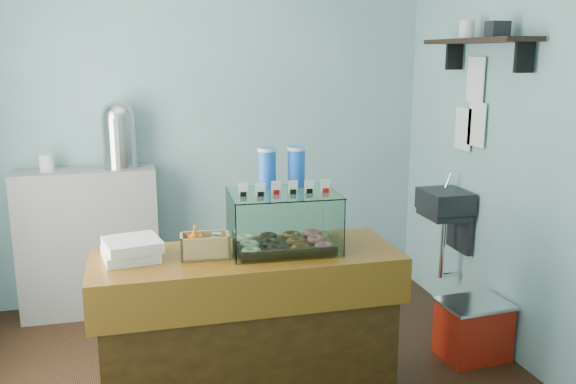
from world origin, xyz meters
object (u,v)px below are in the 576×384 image
object	(u,v)px
coffee_urn	(119,133)
counter	(248,332)
red_cooler	(473,329)
display_case	(283,215)

from	to	relation	value
coffee_urn	counter	bearing A→B (deg)	-67.85
red_cooler	coffee_urn	bearing A→B (deg)	143.70
coffee_urn	red_cooler	size ratio (longest dim) A/B	1.10
counter	coffee_urn	world-z (taller)	coffee_urn
red_cooler	display_case	bearing A→B (deg)	-176.91
coffee_urn	red_cooler	distance (m)	2.80
counter	coffee_urn	size ratio (longest dim) A/B	3.22
counter	display_case	bearing A→B (deg)	16.22
display_case	red_cooler	distance (m)	1.58
display_case	coffee_urn	bearing A→B (deg)	121.55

